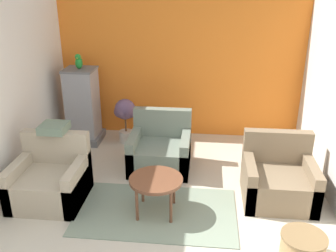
% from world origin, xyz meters
% --- Properties ---
extents(wall_back_accent, '(4.16, 0.06, 2.58)m').
position_xyz_m(wall_back_accent, '(0.00, 3.82, 1.29)').
color(wall_back_accent, orange).
rests_on(wall_back_accent, ground_plane).
extents(wall_left, '(0.06, 3.79, 2.58)m').
position_xyz_m(wall_left, '(-2.05, 1.89, 1.29)').
color(wall_left, silver).
rests_on(wall_left, ground_plane).
extents(area_rug, '(1.89, 1.14, 0.01)m').
position_xyz_m(area_rug, '(-0.09, 1.37, 0.01)').
color(area_rug, gray).
rests_on(area_rug, ground_plane).
extents(coffee_table, '(0.63, 0.63, 0.46)m').
position_xyz_m(coffee_table, '(-0.09, 1.37, 0.41)').
color(coffee_table, brown).
rests_on(coffee_table, ground_plane).
extents(armchair_left, '(0.86, 0.79, 0.81)m').
position_xyz_m(armchair_left, '(-1.43, 1.51, 0.26)').
color(armchair_left, tan).
rests_on(armchair_left, ground_plane).
extents(armchair_right, '(0.86, 0.79, 0.81)m').
position_xyz_m(armchair_right, '(1.39, 1.83, 0.26)').
color(armchair_right, '#7A664C').
rests_on(armchair_right, ground_plane).
extents(armchair_middle, '(0.86, 0.79, 0.81)m').
position_xyz_m(armchair_middle, '(-0.18, 2.50, 0.26)').
color(armchair_middle, slate).
rests_on(armchair_middle, ground_plane).
extents(birdcage, '(0.56, 0.56, 1.25)m').
position_xyz_m(birdcage, '(-1.57, 3.30, 0.60)').
color(birdcage, slate).
rests_on(birdcage, ground_plane).
extents(parrot, '(0.11, 0.20, 0.24)m').
position_xyz_m(parrot, '(-1.57, 3.30, 1.36)').
color(parrot, '#1E842D').
rests_on(parrot, birdcage).
extents(potted_plant, '(0.37, 0.34, 0.75)m').
position_xyz_m(potted_plant, '(-0.87, 3.34, 0.49)').
color(potted_plant, beige).
rests_on(potted_plant, ground_plane).
extents(wicker_basket, '(0.45, 0.45, 0.28)m').
position_xyz_m(wicker_basket, '(1.46, 0.74, 0.15)').
color(wicker_basket, '#A37F51').
rests_on(wicker_basket, ground_plane).
extents(throw_pillow, '(0.33, 0.33, 0.10)m').
position_xyz_m(throw_pillow, '(-1.43, 1.80, 0.86)').
color(throw_pillow, slate).
rests_on(throw_pillow, armchair_left).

